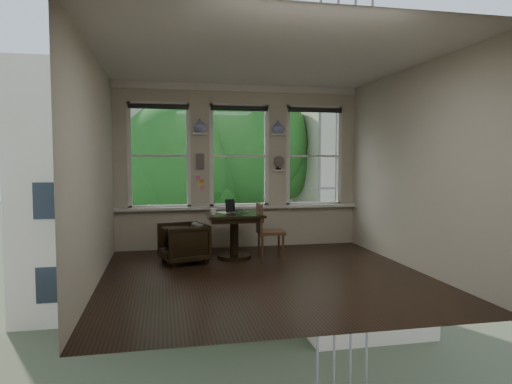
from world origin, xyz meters
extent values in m
plane|color=black|center=(0.00, 0.00, 0.00)|extent=(4.50, 4.50, 0.00)
plane|color=silver|center=(0.00, 0.00, 3.00)|extent=(4.50, 4.50, 0.00)
plane|color=beige|center=(0.00, 2.25, 1.50)|extent=(4.50, 0.00, 4.50)
plane|color=beige|center=(0.00, -2.25, 1.50)|extent=(4.50, 0.00, 4.50)
plane|color=beige|center=(-2.25, 0.00, 1.50)|extent=(0.00, 4.50, 4.50)
plane|color=beige|center=(2.25, 0.00, 1.50)|extent=(0.00, 4.50, 4.50)
cube|color=white|center=(-0.72, 2.15, 2.10)|extent=(0.26, 0.16, 0.03)
cube|color=white|center=(0.72, 2.15, 2.10)|extent=(0.26, 0.16, 0.03)
cube|color=#59544F|center=(-0.72, 2.18, 1.60)|extent=(0.14, 0.06, 0.28)
imported|color=white|center=(-0.72, 2.15, 2.24)|extent=(0.24, 0.24, 0.25)
imported|color=white|center=(0.72, 2.15, 2.24)|extent=(0.24, 0.24, 0.25)
imported|color=black|center=(-1.09, 1.07, 0.32)|extent=(0.85, 0.84, 0.63)
cube|color=maroon|center=(-1.09, 1.07, 0.45)|extent=(0.45, 0.45, 0.06)
imported|color=black|center=(-0.20, 1.17, 0.76)|extent=(0.36, 0.28, 0.03)
imported|color=white|center=(-0.61, 1.10, 0.80)|extent=(0.12, 0.12, 0.10)
imported|color=white|center=(-0.22, 0.91, 0.80)|extent=(0.14, 0.14, 0.10)
cube|color=black|center=(-0.29, 1.38, 0.86)|extent=(0.17, 0.11, 0.22)
cube|color=silver|center=(-0.39, 1.36, 0.75)|extent=(0.33, 0.37, 0.00)
camera|label=1|loc=(-1.39, -6.14, 1.62)|focal=32.00mm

